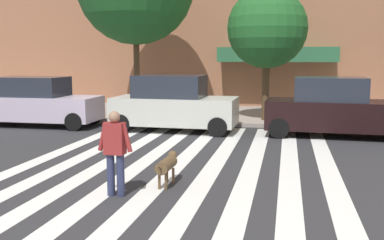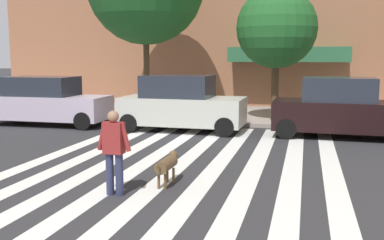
# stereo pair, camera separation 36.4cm
# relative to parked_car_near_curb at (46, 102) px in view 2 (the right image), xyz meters

# --- Properties ---
(ground_plane) EXTENTS (160.00, 160.00, 0.00)m
(ground_plane) POSITION_rel_parked_car_near_curb_xyz_m (6.87, -6.12, -0.91)
(ground_plane) COLOR #2B2B2D
(sidewalk_far) EXTENTS (80.00, 6.00, 0.15)m
(sidewalk_far) POSITION_rel_parked_car_near_curb_xyz_m (6.87, 4.28, -0.83)
(sidewalk_far) COLOR #A29289
(sidewalk_far) RESTS_ON ground_plane
(crosswalk_stripes) EXTENTS (7.65, 14.21, 0.01)m
(crosswalk_stripes) POSITION_rel_parked_car_near_curb_xyz_m (6.87, -6.12, -0.90)
(crosswalk_stripes) COLOR silver
(crosswalk_stripes) RESTS_ON ground_plane
(parked_car_near_curb) EXTENTS (4.86, 1.92, 1.89)m
(parked_car_near_curb) POSITION_rel_parked_car_near_curb_xyz_m (0.00, 0.00, 0.00)
(parked_car_near_curb) COLOR #BEAEC4
(parked_car_near_curb) RESTS_ON ground_plane
(parked_car_behind_first) EXTENTS (4.41, 2.06, 1.99)m
(parked_car_behind_first) POSITION_rel_parked_car_near_curb_xyz_m (5.49, 0.00, 0.05)
(parked_car_behind_first) COLOR beige
(parked_car_behind_first) RESTS_ON ground_plane
(parked_car_third_in_line) EXTENTS (4.58, 2.06, 1.98)m
(parked_car_third_in_line) POSITION_rel_parked_car_near_curb_xyz_m (11.00, 0.00, 0.03)
(parked_car_third_in_line) COLOR black
(parked_car_third_in_line) RESTS_ON ground_plane
(street_tree_middle) EXTENTS (3.12, 3.12, 5.16)m
(street_tree_middle) POSITION_rel_parked_car_near_curb_xyz_m (8.63, 2.43, 2.82)
(street_tree_middle) COLOR #4C3823
(street_tree_middle) RESTS_ON sidewalk_far
(pedestrian_dog_walker) EXTENTS (0.71, 0.25, 1.64)m
(pedestrian_dog_walker) POSITION_rel_parked_car_near_curb_xyz_m (6.31, -7.65, 0.02)
(pedestrian_dog_walker) COLOR #282D4C
(pedestrian_dog_walker) RESTS_ON ground_plane
(dog_on_leash) EXTENTS (0.28, 1.14, 0.65)m
(dog_on_leash) POSITION_rel_parked_car_near_curb_xyz_m (7.09, -6.75, -0.46)
(dog_on_leash) COLOR brown
(dog_on_leash) RESTS_ON ground_plane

